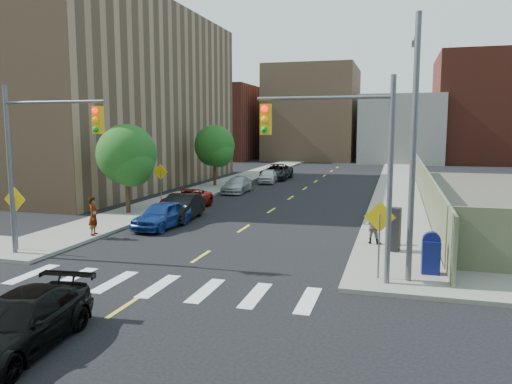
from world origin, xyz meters
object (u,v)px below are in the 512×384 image
Objects in this scene: parked_car_silver at (237,185)px; parked_car_maroon at (277,172)px; parked_car_blue at (162,215)px; parked_car_black at (181,207)px; mailbox at (431,253)px; black_sedan at (20,323)px; pedestrian_west at (94,216)px; parked_car_grey at (277,172)px; payphone at (393,229)px; pedestrian_east at (373,226)px; parked_car_white at (268,176)px; parked_car_red at (186,199)px.

parked_car_maroon is at bearing 87.84° from parked_car_silver.
parked_car_maroon is (-0.24, 27.20, -0.09)m from parked_car_blue.
mailbox reaches higher than parked_car_black.
mailbox is (13.41, -32.57, 0.27)m from parked_car_maroon.
parked_car_blue is 0.90× the size of black_sedan.
pedestrian_west reaches higher than mailbox.
parked_car_grey is (0.24, -1.28, 0.16)m from parked_car_maroon.
parked_car_blue is 2.46m from parked_car_black.
black_sedan is at bearing -113.30° from payphone.
parked_car_blue is 12.08m from payphone.
pedestrian_east reaches higher than parked_car_blue.
parked_car_blue is 22.45m from parked_car_white.
mailbox is 3.33m from payphone.
pedestrian_east is at bearing -27.88° from parked_car_red.
pedestrian_east is at bearing -70.69° from parked_car_white.
parked_car_black reaches higher than parked_car_white.
parked_car_maroon is (-0.24, 24.74, -0.11)m from parked_car_black.
parked_car_blue is at bearing -95.64° from parked_car_white.
mailbox is (13.17, -7.82, 0.15)m from parked_car_black.
parked_car_maroon is 41.57m from black_sedan.
parked_car_maroon is at bearing 87.20° from parked_car_white.
parked_car_silver is at bearing 138.31° from payphone.
parked_car_blue is 1.10× the size of parked_car_maroon.
parked_car_blue is at bearing 155.92° from mailbox.
parked_car_silver is at bearing 92.07° from black_sedan.
pedestrian_west is (-2.10, -28.97, 0.30)m from parked_car_grey.
parked_car_white is (0.00, 22.45, -0.04)m from parked_car_blue.
parked_car_blue is 0.74× the size of parked_car_grey.
parked_car_maroon is at bearing 85.37° from parked_car_black.
parked_car_blue is 0.91× the size of parked_car_red.
parked_car_white is (0.00, 19.99, -0.06)m from parked_car_black.
mailbox is at bearing -35.75° from parked_car_red.
parked_car_black is at bearing -92.60° from parked_car_maroon.
payphone is at bearing -68.08° from parked_car_grey.
mailbox is at bearing -35.89° from parked_car_black.
pedestrian_west reaches higher than parked_car_blue.
payphone is (-1.32, 3.04, 0.19)m from mailbox.
payphone reaches higher than parked_car_blue.
parked_car_red is at bearing -94.66° from parked_car_silver.
parked_car_red is 20.81m from black_sedan.
payphone is at bearing -102.38° from pedestrian_west.
mailbox is 15.45m from pedestrian_west.
parked_car_white is 27.46m from payphone.
parked_car_silver is 19.77m from pedestrian_east.
pedestrian_west reaches higher than black_sedan.
parked_car_maroon is 35.22m from mailbox.
mailbox is at bearing -68.00° from parked_car_grey.
parked_car_silver is at bearing -20.04° from pedestrian_west.
parked_car_grey is (0.00, 25.92, 0.07)m from parked_car_blue.
parked_car_blue is 0.96× the size of parked_car_silver.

